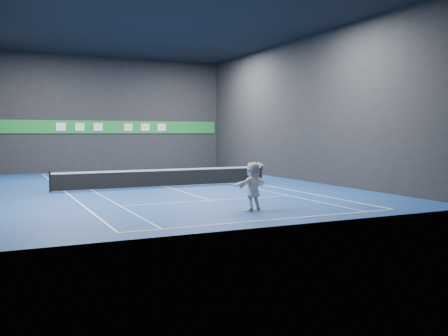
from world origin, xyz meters
name	(u,v)px	position (x,y,z in m)	size (l,w,h in m)	color
ground	(166,187)	(0.00, 0.00, 0.00)	(26.00, 26.00, 0.00)	navy
ceiling	(164,25)	(0.00, 0.00, 9.00)	(26.00, 26.00, 0.00)	black
wall_back	(113,114)	(0.00, 13.00, 4.50)	(18.00, 0.10, 9.00)	black
wall_front	(293,87)	(0.00, -13.00, 4.50)	(18.00, 0.10, 9.00)	black
wall_right	(300,110)	(9.00, 0.00, 4.50)	(0.10, 26.00, 9.00)	black
baseline_near	(274,219)	(0.00, -11.89, 0.00)	(10.98, 0.08, 0.01)	white
baseline_far	(117,172)	(0.00, 11.89, 0.00)	(10.98, 0.08, 0.01)	white
sideline_doubles_left	(65,191)	(-5.49, 0.00, 0.00)	(0.08, 23.78, 0.01)	white
sideline_doubles_right	(251,183)	(5.49, 0.00, 0.00)	(0.08, 23.78, 0.01)	white
sideline_singles_left	(92,190)	(-4.11, 0.00, 0.00)	(0.06, 23.78, 0.01)	white
sideline_singles_right	(231,183)	(4.11, 0.00, 0.00)	(0.06, 23.78, 0.01)	white
service_line_near	(211,200)	(0.00, -6.40, 0.00)	(8.23, 0.06, 0.01)	white
service_line_far	(136,177)	(0.00, 6.40, 0.00)	(8.23, 0.06, 0.01)	white
center_service_line	(166,187)	(0.00, 0.00, 0.00)	(0.06, 12.80, 0.01)	white
player	(253,186)	(0.29, -9.77, 0.95)	(1.77, 0.56, 1.91)	silver
tennis_ball	(251,135)	(0.24, -9.67, 2.95)	(0.06, 0.06, 0.06)	#CADB24
tennis_net	(166,177)	(0.00, 0.00, 0.54)	(12.50, 0.10, 1.07)	black
sponsor_banner	(113,127)	(0.00, 12.93, 3.50)	(17.64, 0.11, 1.00)	#1C8331
tennis_racket	(261,168)	(0.68, -9.72, 1.67)	(0.47, 0.38, 0.56)	red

